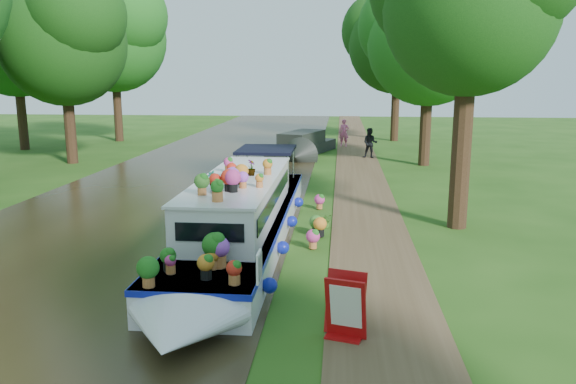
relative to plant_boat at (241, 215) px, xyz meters
The scene contains 14 objects.
ground 2.45m from the plant_boat, 11.64° to the right, with size 100.00×100.00×0.00m, color #214912.
canal_water 3.87m from the plant_boat, behind, with size 10.00×100.00×0.02m, color black.
towpath 3.58m from the plant_boat, ahead, with size 2.20×100.00×0.03m, color #4C3923.
plant_boat is the anchor object (origin of this frame).
tree_near_mid 17.04m from the plant_boat, 65.27° to the left, with size 6.90×6.60×9.40m.
tree_near_far 27.09m from the plant_boat, 76.33° to the left, with size 7.59×7.26×10.30m.
tree_far_c 18.56m from the plant_boat, 129.60° to the left, with size 7.13×6.82×9.59m.
tree_far_d 27.65m from the plant_boat, 118.38° to the left, with size 8.05×7.70×10.85m.
tree_far_h 25.84m from the plant_boat, 131.99° to the left, with size 7.82×7.48×10.49m.
second_boat 17.77m from the plant_boat, 88.85° to the left, with size 3.80×7.22×1.32m.
sandwich_board 5.72m from the plant_boat, 61.74° to the right, with size 0.74×0.72×1.11m.
pedestrian_pink 21.95m from the plant_boat, 82.80° to the left, with size 0.63×0.41×1.72m, color #D357A4.
pedestrian_dark 17.16m from the plant_boat, 76.00° to the left, with size 0.79×0.62×1.63m, color black.
verge_plant 3.12m from the plant_boat, 44.33° to the left, with size 0.38×0.33×0.42m, color #3A6F21.
Camera 1 is at (0.32, -13.56, 4.42)m, focal length 35.00 mm.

